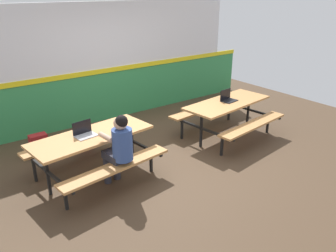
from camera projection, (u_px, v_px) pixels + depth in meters
The scene contains 9 objects.
ground_plane at pixel (170, 155), 6.27m from camera, with size 10.00×10.00×0.02m, color #4C3826.
accent_backdrop at pixel (106, 65), 7.55m from camera, with size 8.00×0.14×2.60m.
picnic_table_left at pixel (92, 144), 5.34m from camera, with size 1.98×1.75×0.74m.
picnic_table_right at pixel (227, 109), 6.84m from camera, with size 1.98×1.75×0.74m.
student_nearer at pixel (119, 145), 4.99m from camera, with size 0.39×0.54×1.21m.
laptop_silver at pixel (85, 133), 5.22m from camera, with size 0.34×0.26×0.22m.
laptop_dark at pixel (228, 98), 6.82m from camera, with size 0.34×0.26×0.22m.
backpack_dark at pixel (39, 146), 6.11m from camera, with size 0.30×0.22×0.44m.
tote_bag_bright at pixel (83, 140), 6.40m from camera, with size 0.34×0.21×0.43m.
Camera 1 is at (-3.36, -4.47, 2.88)m, focal length 36.27 mm.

